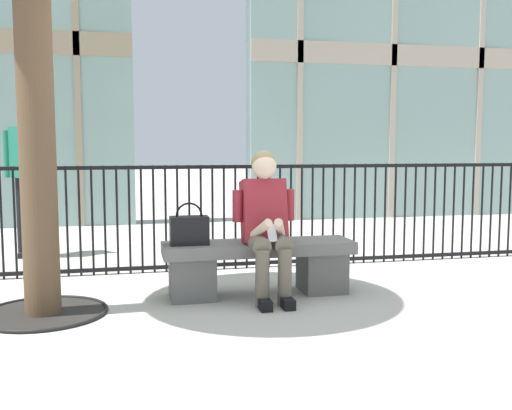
% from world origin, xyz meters
% --- Properties ---
extents(ground_plane, '(60.00, 60.00, 0.00)m').
position_xyz_m(ground_plane, '(0.00, 0.00, 0.00)').
color(ground_plane, '#B2ADA3').
extents(stone_bench, '(1.60, 0.44, 0.45)m').
position_xyz_m(stone_bench, '(0.00, 0.00, 0.27)').
color(stone_bench, slate).
rests_on(stone_bench, ground).
extents(seated_person_with_phone, '(0.52, 0.66, 1.21)m').
position_xyz_m(seated_person_with_phone, '(0.03, -0.13, 0.65)').
color(seated_person_with_phone, '#6B6051').
rests_on(seated_person_with_phone, ground).
extents(handbag_on_bench, '(0.31, 0.16, 0.34)m').
position_xyz_m(handbag_on_bench, '(-0.58, -0.01, 0.57)').
color(handbag_on_bench, black).
rests_on(handbag_on_bench, stone_bench).
extents(bystander_at_railing, '(0.55, 0.41, 1.71)m').
position_xyz_m(bystander_at_railing, '(-2.12, 2.24, 1.00)').
color(bystander_at_railing, black).
rests_on(bystander_at_railing, ground).
extents(plaza_railing, '(7.48, 0.04, 1.06)m').
position_xyz_m(plaza_railing, '(0.00, 1.06, 0.54)').
color(plaza_railing, black).
rests_on(plaza_railing, ground).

